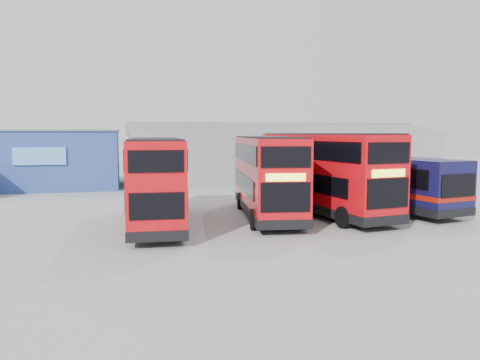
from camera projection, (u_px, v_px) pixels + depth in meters
ground_plane at (257, 216)px, 27.29m from camera, size 120.00×120.00×0.00m
office_block at (48, 159)px, 41.07m from camera, size 12.30×8.32×5.12m
maintenance_shed at (278, 155)px, 48.26m from camera, size 30.50×12.00×5.89m
double_decker_left at (156, 182)px, 24.33m from camera, size 3.25×10.91×4.56m
double_decker_centre at (267, 177)px, 26.89m from camera, size 4.09×11.15×4.62m
double_decker_right at (324, 174)px, 27.59m from camera, size 4.34×11.62×4.81m
single_decker_blue at (378, 182)px, 30.15m from camera, size 5.08×12.61×3.34m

